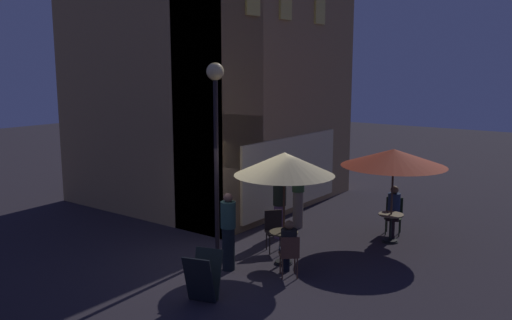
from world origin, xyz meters
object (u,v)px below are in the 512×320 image
at_px(cafe_table_1, 284,242).
at_px(street_lamp_near_corner, 216,112).
at_px(patron_standing_3, 280,205).
at_px(patron_standing_2, 298,195).
at_px(patio_umbrella_0, 394,158).
at_px(patio_umbrella_1, 284,164).
at_px(patron_seated_0, 394,208).
at_px(cafe_chair_2, 274,227).
at_px(cafe_table_0, 391,223).
at_px(cafe_chair_0, 394,212).
at_px(cafe_chair_1, 289,253).
at_px(menu_sandwich_board, 203,277).
at_px(patron_seated_1, 288,244).
at_px(patron_standing_4, 228,231).

bearing_deg(cafe_table_1, street_lamp_near_corner, 107.62).
bearing_deg(patron_standing_3, patron_standing_2, -132.74).
height_order(patio_umbrella_0, patio_umbrella_1, patio_umbrella_1).
xyz_separation_m(cafe_table_1, patron_standing_2, (2.51, 1.21, 0.42)).
relative_size(patio_umbrella_0, patron_seated_0, 1.98).
bearing_deg(cafe_chair_2, patio_umbrella_0, 90.31).
height_order(cafe_table_0, patron_standing_2, patron_standing_2).
relative_size(patio_umbrella_0, cafe_chair_0, 2.71).
relative_size(cafe_chair_1, patron_seated_0, 0.70).
height_order(patio_umbrella_1, cafe_chair_0, patio_umbrella_1).
bearing_deg(menu_sandwich_board, cafe_table_1, -19.93).
distance_m(street_lamp_near_corner, patron_seated_1, 3.28).
xyz_separation_m(cafe_chair_2, patron_standing_3, (0.88, 0.44, 0.29)).
relative_size(patio_umbrella_0, patron_standing_2, 1.42).
xyz_separation_m(menu_sandwich_board, cafe_table_1, (2.48, -0.13, 0.03)).
height_order(patio_umbrella_1, patron_standing_3, patio_umbrella_1).
height_order(cafe_table_0, cafe_chair_1, cafe_chair_1).
bearing_deg(patron_seated_0, cafe_chair_1, -24.91).
distance_m(street_lamp_near_corner, patio_umbrella_0, 4.49).
bearing_deg(patio_umbrella_1, patio_umbrella_0, -24.61).
bearing_deg(patron_standing_4, cafe_chair_2, -93.50).
bearing_deg(patio_umbrella_1, cafe_table_0, -24.61).
distance_m(cafe_table_0, patron_standing_3, 2.79).
relative_size(menu_sandwich_board, patio_umbrella_1, 0.37).
bearing_deg(patron_seated_1, menu_sandwich_board, 121.52).
height_order(cafe_table_1, patron_seated_0, patron_seated_0).
bearing_deg(patron_standing_3, cafe_chair_0, 175.82).
xyz_separation_m(patio_umbrella_0, patron_seated_0, (0.61, 0.19, -1.40)).
relative_size(street_lamp_near_corner, cafe_chair_2, 4.56).
distance_m(menu_sandwich_board, patron_standing_4, 1.65).
bearing_deg(patio_umbrella_0, street_lamp_near_corner, 139.72).
bearing_deg(patron_seated_1, cafe_table_1, -0.00).
height_order(menu_sandwich_board, patron_seated_0, patron_seated_0).
bearing_deg(cafe_chair_1, cafe_table_0, -54.03).
xyz_separation_m(street_lamp_near_corner, cafe_chair_2, (1.07, -0.84, -2.73)).
bearing_deg(cafe_chair_0, patron_seated_1, -25.50).
bearing_deg(cafe_table_0, patio_umbrella_0, -45.00).
relative_size(cafe_chair_0, patron_standing_2, 0.52).
bearing_deg(patron_standing_2, patio_umbrella_1, 131.85).
distance_m(patio_umbrella_1, cafe_chair_0, 4.10).
distance_m(cafe_table_0, patio_umbrella_0, 1.64).
height_order(patio_umbrella_0, patron_standing_2, patio_umbrella_0).
bearing_deg(cafe_chair_0, cafe_chair_2, -47.13).
bearing_deg(patio_umbrella_1, cafe_table_1, 90.00).
xyz_separation_m(patio_umbrella_1, cafe_chair_2, (0.59, 0.67, -1.66)).
bearing_deg(patio_umbrella_0, cafe_chair_0, 17.11).
distance_m(menu_sandwich_board, patron_standing_2, 5.13).
distance_m(patio_umbrella_1, patron_seated_1, 1.70).
height_order(patio_umbrella_1, cafe_chair_1, patio_umbrella_1).
bearing_deg(cafe_chair_1, patron_seated_0, -49.66).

